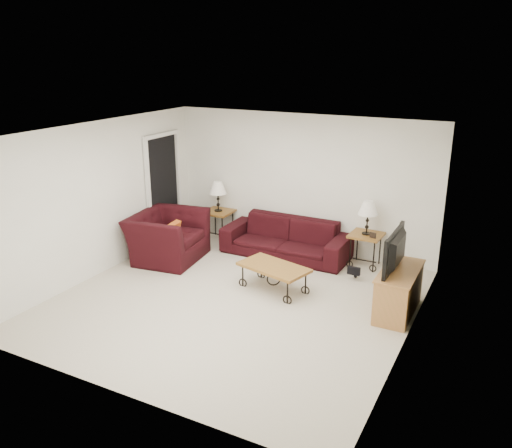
{
  "coord_description": "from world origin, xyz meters",
  "views": [
    {
      "loc": [
        3.53,
        -6.12,
        3.55
      ],
      "look_at": [
        0.0,
        0.7,
        1.0
      ],
      "focal_mm": 36.86,
      "sensor_mm": 36.0,
      "label": 1
    }
  ],
  "objects_px": {
    "sofa": "(286,238)",
    "tv_stand": "(399,291)",
    "coffee_table": "(274,278)",
    "side_table_left": "(219,225)",
    "side_table_right": "(365,250)",
    "television": "(401,251)",
    "lamp_right": "(368,218)",
    "lamp_left": "(218,196)",
    "backpack": "(356,266)",
    "armchair": "(167,237)"
  },
  "relations": [
    {
      "from": "tv_stand",
      "to": "lamp_left",
      "type": "bearing_deg",
      "value": 159.23
    },
    {
      "from": "side_table_right",
      "to": "backpack",
      "type": "height_order",
      "value": "side_table_right"
    },
    {
      "from": "lamp_left",
      "to": "armchair",
      "type": "relative_size",
      "value": 0.45
    },
    {
      "from": "sofa",
      "to": "backpack",
      "type": "height_order",
      "value": "sofa"
    },
    {
      "from": "side_table_right",
      "to": "backpack",
      "type": "relative_size",
      "value": 1.42
    },
    {
      "from": "lamp_left",
      "to": "backpack",
      "type": "xyz_separation_m",
      "value": [
        2.95,
        -0.57,
        -0.67
      ]
    },
    {
      "from": "television",
      "to": "backpack",
      "type": "bearing_deg",
      "value": -135.77
    },
    {
      "from": "backpack",
      "to": "television",
      "type": "bearing_deg",
      "value": -50.21
    },
    {
      "from": "sofa",
      "to": "lamp_right",
      "type": "xyz_separation_m",
      "value": [
        1.41,
        0.18,
        0.54
      ]
    },
    {
      "from": "side_table_left",
      "to": "lamp_right",
      "type": "relative_size",
      "value": 1.0
    },
    {
      "from": "television",
      "to": "lamp_right",
      "type": "bearing_deg",
      "value": -148.9
    },
    {
      "from": "side_table_left",
      "to": "television",
      "type": "distance_m",
      "value": 4.13
    },
    {
      "from": "television",
      "to": "lamp_left",
      "type": "bearing_deg",
      "value": -110.87
    },
    {
      "from": "tv_stand",
      "to": "coffee_table",
      "type": "bearing_deg",
      "value": -175.91
    },
    {
      "from": "side_table_left",
      "to": "tv_stand",
      "type": "height_order",
      "value": "tv_stand"
    },
    {
      "from": "sofa",
      "to": "coffee_table",
      "type": "distance_m",
      "value": 1.48
    },
    {
      "from": "television",
      "to": "side_table_left",
      "type": "bearing_deg",
      "value": -110.87
    },
    {
      "from": "armchair",
      "to": "backpack",
      "type": "xyz_separation_m",
      "value": [
        3.23,
        0.71,
        -0.21
      ]
    },
    {
      "from": "side_table_right",
      "to": "tv_stand",
      "type": "distance_m",
      "value": 1.71
    },
    {
      "from": "coffee_table",
      "to": "backpack",
      "type": "distance_m",
      "value": 1.43
    },
    {
      "from": "sofa",
      "to": "side_table_left",
      "type": "height_order",
      "value": "sofa"
    },
    {
      "from": "tv_stand",
      "to": "armchair",
      "type": "bearing_deg",
      "value": 177.65
    },
    {
      "from": "lamp_right",
      "to": "backpack",
      "type": "bearing_deg",
      "value": -88.28
    },
    {
      "from": "sofa",
      "to": "coffee_table",
      "type": "relative_size",
      "value": 2.13
    },
    {
      "from": "backpack",
      "to": "coffee_table",
      "type": "bearing_deg",
      "value": -138.95
    },
    {
      "from": "side_table_left",
      "to": "tv_stand",
      "type": "distance_m",
      "value": 4.09
    },
    {
      "from": "sofa",
      "to": "tv_stand",
      "type": "bearing_deg",
      "value": -28.84
    },
    {
      "from": "side_table_right",
      "to": "lamp_right",
      "type": "distance_m",
      "value": 0.58
    },
    {
      "from": "lamp_left",
      "to": "tv_stand",
      "type": "xyz_separation_m",
      "value": [
        3.83,
        -1.45,
        -0.55
      ]
    },
    {
      "from": "side_table_left",
      "to": "side_table_right",
      "type": "bearing_deg",
      "value": 0.0
    },
    {
      "from": "coffee_table",
      "to": "sofa",
      "type": "bearing_deg",
      "value": 107.07
    },
    {
      "from": "coffee_table",
      "to": "tv_stand",
      "type": "bearing_deg",
      "value": 4.09
    },
    {
      "from": "coffee_table",
      "to": "television",
      "type": "bearing_deg",
      "value": 4.14
    },
    {
      "from": "side_table_right",
      "to": "side_table_left",
      "type": "bearing_deg",
      "value": 180.0
    },
    {
      "from": "sofa",
      "to": "lamp_left",
      "type": "bearing_deg",
      "value": 173.24
    },
    {
      "from": "side_table_right",
      "to": "backpack",
      "type": "xyz_separation_m",
      "value": [
        0.02,
        -0.57,
        -0.09
      ]
    },
    {
      "from": "coffee_table",
      "to": "television",
      "type": "distance_m",
      "value": 2.0
    },
    {
      "from": "backpack",
      "to": "lamp_right",
      "type": "bearing_deg",
      "value": 87.28
    },
    {
      "from": "side_table_left",
      "to": "television",
      "type": "relative_size",
      "value": 0.6
    },
    {
      "from": "sofa",
      "to": "lamp_right",
      "type": "bearing_deg",
      "value": 7.26
    },
    {
      "from": "armchair",
      "to": "tv_stand",
      "type": "height_order",
      "value": "armchair"
    },
    {
      "from": "lamp_left",
      "to": "backpack",
      "type": "relative_size",
      "value": 1.42
    },
    {
      "from": "armchair",
      "to": "television",
      "type": "height_order",
      "value": "television"
    },
    {
      "from": "sofa",
      "to": "tv_stand",
      "type": "distance_m",
      "value": 2.64
    },
    {
      "from": "side_table_right",
      "to": "backpack",
      "type": "distance_m",
      "value": 0.58
    },
    {
      "from": "armchair",
      "to": "coffee_table",
      "type": "bearing_deg",
      "value": -105.27
    },
    {
      "from": "sofa",
      "to": "backpack",
      "type": "bearing_deg",
      "value": -15.24
    },
    {
      "from": "backpack",
      "to": "sofa",
      "type": "bearing_deg",
      "value": 160.32
    },
    {
      "from": "lamp_right",
      "to": "armchair",
      "type": "relative_size",
      "value": 0.45
    },
    {
      "from": "lamp_right",
      "to": "armchair",
      "type": "bearing_deg",
      "value": -158.21
    }
  ]
}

